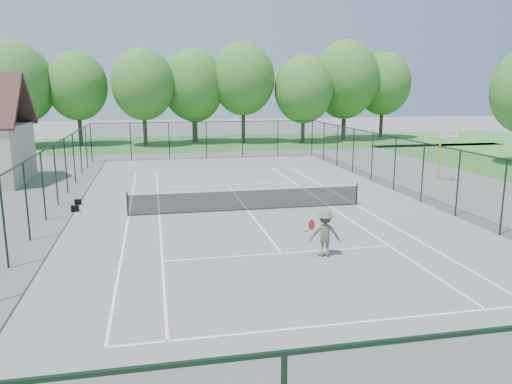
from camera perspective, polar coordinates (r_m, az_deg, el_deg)
ground at (r=23.67m, az=-0.98°, el=-2.11°), size 140.00×140.00×0.00m
grass_far at (r=53.05m, az=-7.04°, el=5.59°), size 80.00×16.00×0.01m
court_lines at (r=23.66m, az=-0.98°, el=-2.10°), size 11.05×23.85×0.01m
tennis_net at (r=23.53m, az=-0.98°, el=-0.75°), size 11.08×0.08×1.10m
fence_enclosure at (r=23.34m, az=-0.99°, el=1.61°), size 18.05×36.05×3.02m
tree_line_far at (r=52.74m, az=-7.20°, el=12.06°), size 39.40×6.40×9.70m
basketball_goal at (r=32.73m, az=20.79°, el=5.58°), size 1.20×1.43×3.65m
sports_bag_a at (r=24.90m, az=-19.98°, el=-1.79°), size 0.37×0.23×0.29m
sports_bag_b at (r=26.32m, az=-19.68°, el=-1.08°), size 0.37×0.26×0.26m
tennis_player at (r=17.31m, az=7.87°, el=-4.69°), size 2.19×0.89×1.62m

